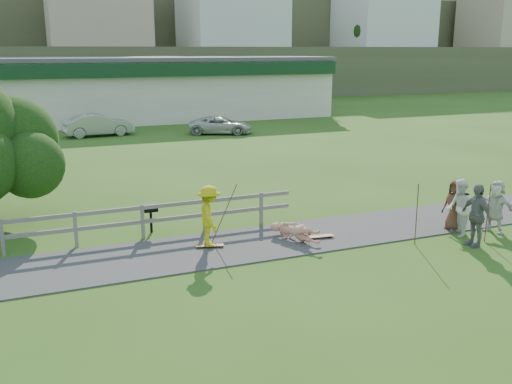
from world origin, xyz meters
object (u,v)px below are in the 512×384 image
at_px(spectator_a, 459,208).
at_px(car_white, 220,125).
at_px(skater_rider, 209,219).
at_px(car_silver, 98,125).
at_px(spectator_b, 476,215).
at_px(spectator_d, 496,206).
at_px(bbq, 151,218).
at_px(skater_fallen, 295,232).
at_px(spectator_c, 455,205).

height_order(spectator_a, car_white, spectator_a).
distance_m(skater_rider, car_white, 23.57).
bearing_deg(car_silver, spectator_b, -169.96).
distance_m(spectator_d, bbq, 11.06).
distance_m(skater_fallen, spectator_c, 5.39).
height_order(skater_rider, spectator_b, spectator_b).
relative_size(skater_fallen, spectator_a, 0.95).
xyz_separation_m(skater_fallen, bbq, (-3.88, 2.58, 0.16)).
distance_m(skater_rider, spectator_b, 7.92).
bearing_deg(car_white, skater_rider, -176.28).
height_order(spectator_d, car_white, spectator_d).
xyz_separation_m(skater_fallen, car_white, (5.39, 22.58, 0.30)).
distance_m(spectator_d, car_silver, 27.84).
distance_m(skater_rider, bbq, 2.55).
height_order(skater_fallen, spectator_c, spectator_c).
height_order(spectator_b, spectator_d, spectator_b).
bearing_deg(spectator_c, car_silver, -176.88).
distance_m(spectator_c, spectator_d, 1.25).
distance_m(car_white, bbq, 22.05).
height_order(spectator_b, bbq, spectator_b).
height_order(spectator_c, spectator_d, spectator_d).
relative_size(skater_rider, spectator_a, 0.99).
distance_m(spectator_b, bbq, 10.01).
bearing_deg(spectator_b, spectator_a, 167.54).
bearing_deg(spectator_d, car_white, 161.47).
bearing_deg(skater_rider, bbq, 37.21).
height_order(spectator_a, spectator_c, spectator_a).
height_order(spectator_a, spectator_d, spectator_a).
bearing_deg(spectator_d, car_silver, 177.98).
relative_size(skater_rider, spectator_d, 1.06).
bearing_deg(car_silver, spectator_c, -168.19).
bearing_deg(spectator_c, bbq, -125.04).
bearing_deg(spectator_c, skater_rider, -113.79).
bearing_deg(skater_fallen, spectator_b, -52.41).
height_order(skater_rider, car_silver, skater_rider).
bearing_deg(bbq, car_white, 67.05).
height_order(spectator_a, spectator_b, spectator_b).
bearing_deg(spectator_b, skater_rider, -110.39).
distance_m(spectator_a, bbq, 9.77).
distance_m(skater_fallen, spectator_a, 5.25).
distance_m(spectator_d, car_white, 24.20).
relative_size(skater_rider, spectator_b, 0.95).
xyz_separation_m(skater_rider, spectator_d, (8.96, -2.01, -0.05)).
height_order(spectator_b, car_silver, spectator_b).
bearing_deg(car_white, spectator_b, -157.79).
bearing_deg(skater_fallen, spectator_c, -36.25).
distance_m(spectator_c, bbq, 9.82).
distance_m(spectator_a, car_silver, 27.30).
relative_size(car_white, bbq, 4.66).
distance_m(skater_fallen, car_white, 23.22).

